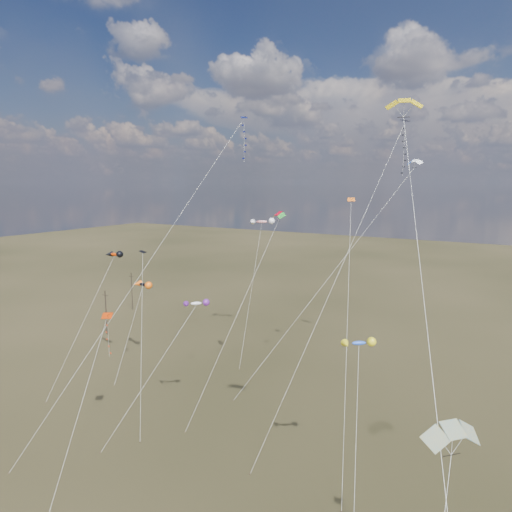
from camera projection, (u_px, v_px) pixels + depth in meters
The scene contains 16 objects.
utility_pole_near at pixel (106, 312), 80.79m from camera, with size 1.40×0.20×8.00m.
utility_pole_far at pixel (132, 291), 96.70m from camera, with size 1.40×0.20×8.00m.
diamond_black_high at pixel (396, 164), 51.00m from camera, with size 8.23×21.75×33.84m.
diamond_navy_tall at pixel (228, 161), 49.82m from camera, with size 12.57×23.05×34.06m.
diamond_black_mid at pixel (142, 303), 53.58m from camera, with size 8.09×9.67×18.53m.
diamond_red_low at pixel (106, 343), 43.60m from camera, with size 4.91×11.77×14.39m.
diamond_orange_center at pixel (349, 271), 49.03m from camera, with size 7.47×20.56×25.06m.
parafoil_yellow at pixel (405, 104), 29.58m from camera, with size 10.20×18.99×32.68m.
parafoil_blue_white at pixel (413, 163), 60.55m from camera, with size 17.33×20.64×30.21m.
parafoil_striped at pixel (453, 430), 22.07m from camera, with size 3.08×9.87×15.73m.
parafoil_tricolor at pixel (278, 215), 55.14m from camera, with size 5.35×14.58×23.69m.
novelty_black_orange at pixel (143, 285), 66.21m from camera, with size 3.23×8.45×12.78m.
novelty_orange_black at pixel (114, 255), 61.73m from camera, with size 2.91×11.53×17.77m.
novelty_white_purple at pixel (196, 304), 48.39m from camera, with size 6.59×10.23×14.55m.
novelty_redwhite_stripe at pixel (262, 222), 73.27m from camera, with size 4.41×11.91×21.21m.
novelty_blue_yellow at pixel (359, 344), 37.82m from camera, with size 4.15×9.93×14.09m.
Camera 1 is at (24.67, -23.75, 26.84)m, focal length 32.00 mm.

